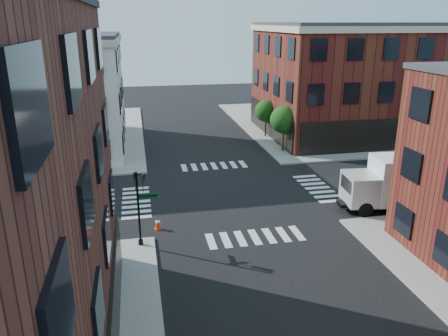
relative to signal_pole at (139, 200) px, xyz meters
name	(u,v)px	position (x,y,z in m)	size (l,w,h in m)	color
ground	(230,195)	(6.72, 6.68, -2.86)	(120.00, 120.00, 0.00)	black
sidewalk_ne	(354,122)	(27.72, 27.68, -2.78)	(30.00, 30.00, 0.15)	gray
sidewalk_nw	(6,138)	(-14.28, 27.68, -2.78)	(30.00, 30.00, 0.15)	gray
building_ne	(376,80)	(27.22, 22.68, 3.14)	(25.00, 16.00, 12.00)	#4D1313
building_nw	(5,96)	(-12.28, 22.68, 2.64)	(22.00, 16.00, 11.00)	beige
tree_near	(284,121)	(14.28, 16.65, 0.30)	(2.69, 2.69, 4.49)	black
tree_far	(267,112)	(14.28, 22.65, 0.02)	(2.43, 2.43, 4.07)	black
signal_pole	(139,200)	(0.00, 0.00, 0.00)	(1.29, 1.24, 4.60)	black
box_truck	(405,182)	(17.99, 1.85, -0.91)	(8.46, 3.28, 3.75)	silver
traffic_cone	(158,224)	(1.02, 1.96, -2.48)	(0.50, 0.50, 0.78)	#ED380A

